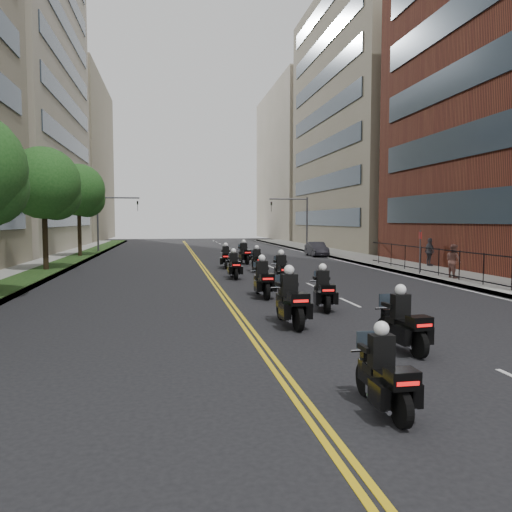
{
  "coord_description": "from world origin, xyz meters",
  "views": [
    {
      "loc": [
        -3.73,
        -8.35,
        3.2
      ],
      "look_at": [
        0.35,
        14.89,
        1.51
      ],
      "focal_mm": 35.0,
      "sensor_mm": 36.0,
      "label": 1
    }
  ],
  "objects": [
    {
      "name": "motorcycle_4",
      "position": [
        0.1,
        11.89,
        0.7
      ],
      "size": [
        0.56,
        2.41,
        1.78
      ],
      "rotation": [
        0.0,
        0.0,
        0.03
      ],
      "color": "black",
      "rests_on": "ground"
    },
    {
      "name": "building_left_far",
      "position": [
        -22.0,
        78.0,
        13.0
      ],
      "size": [
        16.0,
        28.0,
        26.0
      ],
      "primitive_type": "cube",
      "color": "gray",
      "rests_on": "ground"
    },
    {
      "name": "motorcycle_7",
      "position": [
        1.68,
        22.06,
        0.66
      ],
      "size": [
        0.56,
        2.25,
        1.66
      ],
      "rotation": [
        0.0,
        0.0,
        0.06
      ],
      "color": "black",
      "rests_on": "ground"
    },
    {
      "name": "motorcycle_3",
      "position": [
        1.7,
        8.67,
        0.65
      ],
      "size": [
        0.66,
        2.24,
        1.66
      ],
      "rotation": [
        0.0,
        0.0,
        -0.12
      ],
      "color": "black",
      "rests_on": "ground"
    },
    {
      "name": "street_trees",
      "position": [
        -11.05,
        18.61,
        5.13
      ],
      "size": [
        4.4,
        38.4,
        7.98
      ],
      "color": "#312415",
      "rests_on": "ground"
    },
    {
      "name": "iron_fence",
      "position": [
        11.0,
        12.0,
        0.9
      ],
      "size": [
        0.05,
        28.0,
        1.5
      ],
      "color": "black",
      "rests_on": "sidewalk_right"
    },
    {
      "name": "building_right_far",
      "position": [
        21.5,
        78.0,
        13.0
      ],
      "size": [
        15.0,
        28.0,
        26.0
      ],
      "primitive_type": "cube",
      "color": "gray",
      "rests_on": "ground"
    },
    {
      "name": "motorcycle_2",
      "position": [
        -0.12,
        6.2,
        0.73
      ],
      "size": [
        0.61,
        2.51,
        1.85
      ],
      "rotation": [
        0.0,
        0.0,
        0.05
      ],
      "color": "black",
      "rests_on": "ground"
    },
    {
      "name": "traffic_signal_left",
      "position": [
        -9.54,
        42.0,
        3.7
      ],
      "size": [
        4.09,
        0.2,
        5.6
      ],
      "color": "#3F3F44",
      "rests_on": "ground"
    },
    {
      "name": "motorcycle_1",
      "position": [
        1.9,
        2.9,
        0.65
      ],
      "size": [
        0.59,
        2.22,
        1.64
      ],
      "rotation": [
        0.0,
        0.0,
        0.09
      ],
      "color": "black",
      "rests_on": "ground"
    },
    {
      "name": "parked_sedan",
      "position": [
        9.33,
        34.64,
        0.64
      ],
      "size": [
        1.47,
        3.9,
        1.27
      ],
      "primitive_type": "imported",
      "rotation": [
        0.0,
        0.0,
        -0.03
      ],
      "color": "black",
      "rests_on": "ground"
    },
    {
      "name": "motorcycle_0",
      "position": [
        -0.23,
        -0.71,
        0.6
      ],
      "size": [
        0.47,
        2.05,
        1.52
      ],
      "rotation": [
        0.0,
        0.0,
        0.0
      ],
      "color": "black",
      "rests_on": "ground"
    },
    {
      "name": "motorcycle_6",
      "position": [
        -0.22,
        18.71,
        0.66
      ],
      "size": [
        0.52,
        2.26,
        1.67
      ],
      "rotation": [
        0.0,
        0.0,
        0.02
      ],
      "color": "black",
      "rests_on": "ground"
    },
    {
      "name": "pedestrian_b",
      "position": [
        11.2,
        15.87,
        1.05
      ],
      "size": [
        0.76,
        0.93,
        1.79
      ],
      "primitive_type": "imported",
      "rotation": [
        0.0,
        0.0,
        1.66
      ],
      "color": "#915A4F",
      "rests_on": "sidewalk_right"
    },
    {
      "name": "motorcycle_5",
      "position": [
        1.69,
        15.29,
        0.7
      ],
      "size": [
        0.55,
        2.4,
        1.77
      ],
      "rotation": [
        0.0,
        0.0,
        -0.02
      ],
      "color": "black",
      "rests_on": "ground"
    },
    {
      "name": "sidewalk_left",
      "position": [
        -12.0,
        25.0,
        0.07
      ],
      "size": [
        4.0,
        90.0,
        0.15
      ],
      "primitive_type": "cube",
      "color": "gray",
      "rests_on": "ground"
    },
    {
      "name": "ground",
      "position": [
        0.0,
        0.0,
        0.0
      ],
      "size": [
        160.0,
        160.0,
        0.0
      ],
      "primitive_type": "plane",
      "color": "black",
      "rests_on": "ground"
    },
    {
      "name": "traffic_signal_right",
      "position": [
        9.54,
        42.0,
        3.7
      ],
      "size": [
        4.09,
        0.2,
        5.6
      ],
      "color": "#3F3F44",
      "rests_on": "ground"
    },
    {
      "name": "motorcycle_8",
      "position": [
        0.03,
        24.82,
        0.68
      ],
      "size": [
        0.62,
        2.32,
        1.71
      ],
      "rotation": [
        0.0,
        0.0,
        -0.08
      ],
      "color": "black",
      "rests_on": "ground"
    },
    {
      "name": "building_right_tan",
      "position": [
        21.48,
        48.0,
        15.0
      ],
      "size": [
        15.11,
        28.0,
        30.0
      ],
      "color": "gray",
      "rests_on": "ground"
    },
    {
      "name": "motorcycle_9",
      "position": [
        1.75,
        27.94,
        0.71
      ],
      "size": [
        0.71,
        2.42,
        1.79
      ],
      "rotation": [
        0.0,
        0.0,
        0.12
      ],
      "color": "black",
      "rests_on": "ground"
    },
    {
      "name": "sidewalk_right",
      "position": [
        12.0,
        25.0,
        0.07
      ],
      "size": [
        4.0,
        90.0,
        0.15
      ],
      "primitive_type": "cube",
      "color": "gray",
      "rests_on": "ground"
    },
    {
      "name": "pedestrian_c",
      "position": [
        13.5,
        22.46,
        1.09
      ],
      "size": [
        0.47,
        1.1,
        1.88
      ],
      "primitive_type": "imported",
      "rotation": [
        0.0,
        0.0,
        1.56
      ],
      "color": "#45444C",
      "rests_on": "sidewalk_right"
    },
    {
      "name": "grass_strip",
      "position": [
        -11.2,
        25.0,
        0.17
      ],
      "size": [
        2.0,
        90.0,
        0.04
      ],
      "primitive_type": "cube",
      "color": "black",
      "rests_on": "sidewalk_left"
    }
  ]
}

